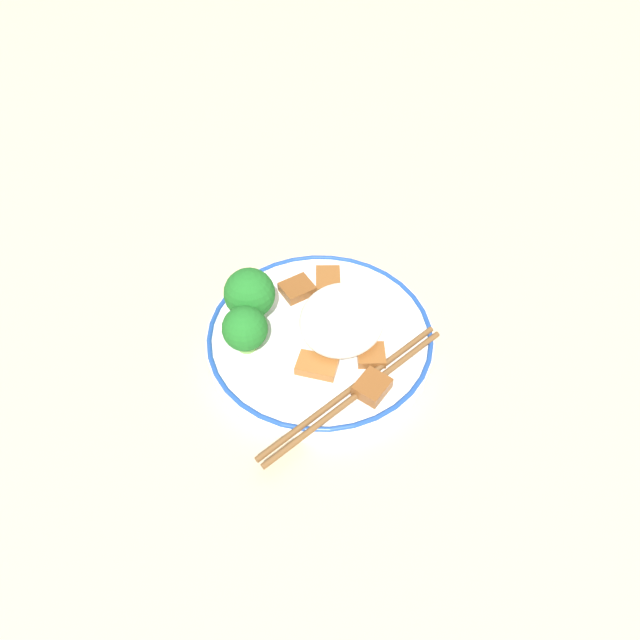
% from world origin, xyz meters
% --- Properties ---
extents(ground_plane, '(3.00, 3.00, 0.00)m').
position_xyz_m(ground_plane, '(0.00, 0.00, 0.00)').
color(ground_plane, '#C6B28E').
extents(plate, '(0.22, 0.22, 0.02)m').
position_xyz_m(plate, '(0.00, 0.00, 0.01)').
color(plate, white).
rests_on(plate, ground_plane).
extents(rice_mound, '(0.09, 0.08, 0.04)m').
position_xyz_m(rice_mound, '(0.01, -0.02, 0.03)').
color(rice_mound, white).
rests_on(rice_mound, plate).
extents(broccoli_back_left, '(0.05, 0.05, 0.06)m').
position_xyz_m(broccoli_back_left, '(-0.00, 0.07, 0.05)').
color(broccoli_back_left, '#7FB756').
rests_on(broccoli_back_left, plate).
extents(broccoli_back_center, '(0.04, 0.04, 0.05)m').
position_xyz_m(broccoli_back_center, '(-0.04, 0.06, 0.04)').
color(broccoli_back_center, '#7FB756').
rests_on(broccoli_back_center, plate).
extents(meat_near_front, '(0.04, 0.03, 0.01)m').
position_xyz_m(meat_near_front, '(0.07, 0.01, 0.02)').
color(meat_near_front, brown).
rests_on(meat_near_front, plate).
extents(meat_near_left, '(0.04, 0.04, 0.01)m').
position_xyz_m(meat_near_left, '(0.04, 0.04, 0.02)').
color(meat_near_left, brown).
rests_on(meat_near_left, plate).
extents(meat_near_right, '(0.03, 0.04, 0.01)m').
position_xyz_m(meat_near_right, '(-0.04, -0.01, 0.02)').
color(meat_near_right, '#995B28').
rests_on(meat_near_right, plate).
extents(meat_near_back, '(0.04, 0.03, 0.01)m').
position_xyz_m(meat_near_back, '(-0.05, -0.06, 0.02)').
color(meat_near_back, brown).
rests_on(meat_near_back, plate).
extents(meat_on_rice_edge, '(0.03, 0.03, 0.01)m').
position_xyz_m(meat_on_rice_edge, '(0.02, 0.00, 0.02)').
color(meat_on_rice_edge, '#9E6633').
rests_on(meat_on_rice_edge, plate).
extents(meat_mid_left, '(0.03, 0.03, 0.01)m').
position_xyz_m(meat_mid_left, '(-0.01, -0.05, 0.02)').
color(meat_mid_left, brown).
rests_on(meat_mid_left, plate).
extents(chopsticks, '(0.19, 0.12, 0.01)m').
position_xyz_m(chopsticks, '(-0.06, -0.05, 0.02)').
color(chopsticks, brown).
rests_on(chopsticks, plate).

